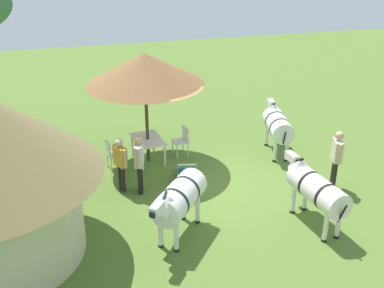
{
  "coord_description": "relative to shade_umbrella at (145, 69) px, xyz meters",
  "views": [
    {
      "loc": [
        -10.72,
        3.69,
        6.54
      ],
      "look_at": [
        0.68,
        0.56,
        1.0
      ],
      "focal_mm": 43.3,
      "sensor_mm": 36.0,
      "label": 1
    }
  ],
  "objects": [
    {
      "name": "zebra_by_umbrella",
      "position": [
        -4.36,
        -3.23,
        -1.96
      ],
      "size": [
        2.37,
        0.85,
        1.49
      ],
      "rotation": [
        0.0,
        0.0,
        4.84
      ],
      "color": "silver",
      "rests_on": "ground_plane"
    },
    {
      "name": "shade_umbrella",
      "position": [
        0.0,
        0.0,
        0.0
      ],
      "size": [
        3.42,
        3.42,
        3.37
      ],
      "color": "#413520",
      "rests_on": "ground_plane"
    },
    {
      "name": "striped_lounge_chair",
      "position": [
        -1.33,
        -0.88,
        -2.66
      ],
      "size": [
        0.9,
        0.7,
        0.64
      ],
      "rotation": [
        0.0,
        0.0,
        4.48
      ],
      "color": "teal",
      "rests_on": "ground_plane"
    },
    {
      "name": "zebra_toward_hut",
      "position": [
        -3.97,
        0.01,
        -1.92
      ],
      "size": [
        1.9,
        1.64,
        1.53
      ],
      "rotation": [
        0.0,
        0.0,
        0.89
      ],
      "color": "silver",
      "rests_on": "ground_plane"
    },
    {
      "name": "patio_dining_table",
      "position": [
        -0.0,
        -0.0,
        -2.27
      ],
      "size": [
        1.32,
        0.96,
        0.74
      ],
      "rotation": [
        0.0,
        0.0,
        0.13
      ],
      "color": "silver",
      "rests_on": "ground_plane"
    },
    {
      "name": "standing_watcher",
      "position": [
        -2.97,
        -4.6,
        -1.9
      ],
      "size": [
        0.58,
        0.35,
        1.69
      ],
      "rotation": [
        0.0,
        0.0,
        -0.34
      ],
      "color": "black",
      "rests_on": "ground_plane"
    },
    {
      "name": "guest_beside_umbrella",
      "position": [
        -1.59,
        1.02,
        -1.98
      ],
      "size": [
        0.51,
        0.36,
        1.55
      ],
      "rotation": [
        0.0,
        0.0,
        3.59
      ],
      "color": "black",
      "rests_on": "ground_plane"
    },
    {
      "name": "patio_chair_east_end",
      "position": [
        -0.23,
        1.12,
        -2.39
      ],
      "size": [
        0.52,
        0.5,
        0.9
      ],
      "rotation": [
        0.0,
        0.0,
        -2.94
      ],
      "color": "silver",
      "rests_on": "ground_plane"
    },
    {
      "name": "guest_behind_table",
      "position": [
        -1.83,
        0.55,
        -1.89
      ],
      "size": [
        0.59,
        0.33,
        1.7
      ],
      "rotation": [
        0.0,
        0.0,
        2.87
      ],
      "color": "black",
      "rests_on": "ground_plane"
    },
    {
      "name": "ground_plane",
      "position": [
        -1.93,
        -1.61,
        -2.91
      ],
      "size": [
        36.0,
        36.0,
        0.0
      ],
      "primitive_type": "plane",
      "color": "#54712C"
    },
    {
      "name": "patio_chair_near_lawn",
      "position": [
        0.18,
        -1.13,
        -2.39
      ],
      "size": [
        0.5,
        0.48,
        0.9
      ],
      "rotation": [
        0.0,
        0.0,
        0.15
      ],
      "color": "silver",
      "rests_on": "ground_plane"
    },
    {
      "name": "zebra_nearest_camera",
      "position": [
        -0.49,
        -4.03,
        -1.96
      ],
      "size": [
        2.21,
        0.95,
        1.48
      ],
      "rotation": [
        0.0,
        0.0,
        4.51
      ],
      "color": "silver",
      "rests_on": "ground_plane"
    }
  ]
}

